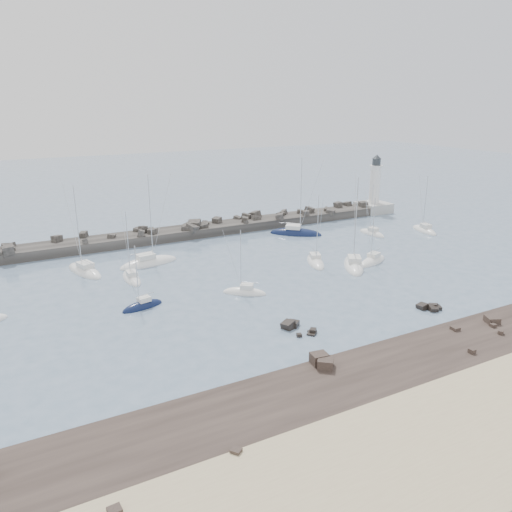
{
  "coord_description": "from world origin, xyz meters",
  "views": [
    {
      "loc": [
        -34.79,
        -54.33,
        26.59
      ],
      "look_at": [
        0.57,
        12.0,
        2.8
      ],
      "focal_mm": 35.0,
      "sensor_mm": 36.0,
      "label": 1
    }
  ],
  "objects_px": {
    "sailboat_1": "(85,272)",
    "sailboat_9": "(372,262)",
    "sailboat_3": "(132,279)",
    "sailboat_4": "(149,264)",
    "sailboat_10": "(372,234)",
    "sailboat_7": "(354,266)",
    "sailboat_6": "(315,262)",
    "sailboat_5": "(245,293)",
    "lighthouse": "(374,199)",
    "sailboat_2": "(143,307)",
    "sailboat_11": "(424,231)",
    "sailboat_8": "(296,234)"
  },
  "relations": [
    {
      "from": "sailboat_8",
      "to": "sailboat_5",
      "type": "bearing_deg",
      "value": -134.73
    },
    {
      "from": "sailboat_1",
      "to": "sailboat_11",
      "type": "xyz_separation_m",
      "value": [
        67.46,
        -6.71,
        0.0
      ]
    },
    {
      "from": "sailboat_2",
      "to": "sailboat_5",
      "type": "relative_size",
      "value": 0.93
    },
    {
      "from": "sailboat_6",
      "to": "sailboat_7",
      "type": "xyz_separation_m",
      "value": [
        4.55,
        -4.51,
        0.02
      ]
    },
    {
      "from": "sailboat_2",
      "to": "sailboat_6",
      "type": "height_order",
      "value": "sailboat_6"
    },
    {
      "from": "lighthouse",
      "to": "sailboat_3",
      "type": "relative_size",
      "value": 1.27
    },
    {
      "from": "sailboat_3",
      "to": "sailboat_6",
      "type": "height_order",
      "value": "sailboat_6"
    },
    {
      "from": "sailboat_5",
      "to": "sailboat_9",
      "type": "distance_m",
      "value": 25.68
    },
    {
      "from": "sailboat_5",
      "to": "sailboat_10",
      "type": "relative_size",
      "value": 0.92
    },
    {
      "from": "sailboat_8",
      "to": "sailboat_10",
      "type": "xyz_separation_m",
      "value": [
        13.75,
        -7.4,
        -0.02
      ]
    },
    {
      "from": "sailboat_3",
      "to": "sailboat_6",
      "type": "xyz_separation_m",
      "value": [
        29.54,
        -6.6,
        0.0
      ]
    },
    {
      "from": "lighthouse",
      "to": "sailboat_5",
      "type": "distance_m",
      "value": 61.82
    },
    {
      "from": "sailboat_1",
      "to": "sailboat_5",
      "type": "height_order",
      "value": "sailboat_1"
    },
    {
      "from": "sailboat_1",
      "to": "sailboat_7",
      "type": "bearing_deg",
      "value": -24.23
    },
    {
      "from": "lighthouse",
      "to": "sailboat_8",
      "type": "height_order",
      "value": "sailboat_8"
    },
    {
      "from": "sailboat_7",
      "to": "sailboat_9",
      "type": "relative_size",
      "value": 1.3
    },
    {
      "from": "lighthouse",
      "to": "sailboat_10",
      "type": "relative_size",
      "value": 1.32
    },
    {
      "from": "sailboat_4",
      "to": "sailboat_6",
      "type": "distance_m",
      "value": 28.07
    },
    {
      "from": "sailboat_1",
      "to": "sailboat_7",
      "type": "xyz_separation_m",
      "value": [
        39.85,
        -17.94,
        0.01
      ]
    },
    {
      "from": "sailboat_1",
      "to": "sailboat_2",
      "type": "height_order",
      "value": "sailboat_1"
    },
    {
      "from": "sailboat_10",
      "to": "lighthouse",
      "type": "bearing_deg",
      "value": 48.74
    },
    {
      "from": "sailboat_6",
      "to": "sailboat_8",
      "type": "distance_m",
      "value": 18.84
    },
    {
      "from": "lighthouse",
      "to": "sailboat_5",
      "type": "xyz_separation_m",
      "value": [
        -52.08,
        -33.17,
        -2.96
      ]
    },
    {
      "from": "sailboat_1",
      "to": "sailboat_9",
      "type": "relative_size",
      "value": 1.24
    },
    {
      "from": "lighthouse",
      "to": "sailboat_2",
      "type": "xyz_separation_m",
      "value": [
        -66.32,
        -31.17,
        -2.95
      ]
    },
    {
      "from": "sailboat_3",
      "to": "sailboat_9",
      "type": "bearing_deg",
      "value": -15.83
    },
    {
      "from": "sailboat_3",
      "to": "sailboat_7",
      "type": "relative_size",
      "value": 0.72
    },
    {
      "from": "sailboat_4",
      "to": "sailboat_8",
      "type": "bearing_deg",
      "value": 8.52
    },
    {
      "from": "sailboat_5",
      "to": "sailboat_7",
      "type": "height_order",
      "value": "sailboat_7"
    },
    {
      "from": "sailboat_6",
      "to": "sailboat_3",
      "type": "bearing_deg",
      "value": 167.4
    },
    {
      "from": "sailboat_1",
      "to": "sailboat_11",
      "type": "bearing_deg",
      "value": -5.68
    },
    {
      "from": "sailboat_3",
      "to": "sailboat_4",
      "type": "height_order",
      "value": "sailboat_4"
    },
    {
      "from": "sailboat_1",
      "to": "sailboat_7",
      "type": "height_order",
      "value": "sailboat_7"
    },
    {
      "from": "sailboat_1",
      "to": "sailboat_6",
      "type": "height_order",
      "value": "sailboat_1"
    },
    {
      "from": "sailboat_10",
      "to": "sailboat_7",
      "type": "bearing_deg",
      "value": -138.3
    },
    {
      "from": "sailboat_3",
      "to": "lighthouse",
      "type": "bearing_deg",
      "value": 17.03
    },
    {
      "from": "sailboat_5",
      "to": "sailboat_9",
      "type": "relative_size",
      "value": 0.84
    },
    {
      "from": "lighthouse",
      "to": "sailboat_4",
      "type": "height_order",
      "value": "sailboat_4"
    },
    {
      "from": "sailboat_11",
      "to": "sailboat_4",
      "type": "bearing_deg",
      "value": 174.11
    },
    {
      "from": "sailboat_2",
      "to": "sailboat_11",
      "type": "xyz_separation_m",
      "value": [
        63.18,
        11.43,
        0.01
      ]
    },
    {
      "from": "sailboat_9",
      "to": "sailboat_10",
      "type": "height_order",
      "value": "sailboat_9"
    },
    {
      "from": "lighthouse",
      "to": "sailboat_3",
      "type": "distance_m",
      "value": 67.87
    },
    {
      "from": "sailboat_4",
      "to": "sailboat_10",
      "type": "xyz_separation_m",
      "value": [
        45.95,
        -2.58,
        -0.01
      ]
    },
    {
      "from": "sailboat_6",
      "to": "sailboat_8",
      "type": "height_order",
      "value": "sailboat_8"
    },
    {
      "from": "sailboat_3",
      "to": "sailboat_9",
      "type": "relative_size",
      "value": 0.94
    },
    {
      "from": "sailboat_6",
      "to": "sailboat_11",
      "type": "relative_size",
      "value": 1.01
    },
    {
      "from": "sailboat_1",
      "to": "sailboat_2",
      "type": "bearing_deg",
      "value": -76.75
    },
    {
      "from": "sailboat_2",
      "to": "sailboat_9",
      "type": "bearing_deg",
      "value": 0.66
    },
    {
      "from": "lighthouse",
      "to": "sailboat_11",
      "type": "xyz_separation_m",
      "value": [
        -3.13,
        -19.74,
        -2.94
      ]
    },
    {
      "from": "lighthouse",
      "to": "sailboat_9",
      "type": "relative_size",
      "value": 1.2
    }
  ]
}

